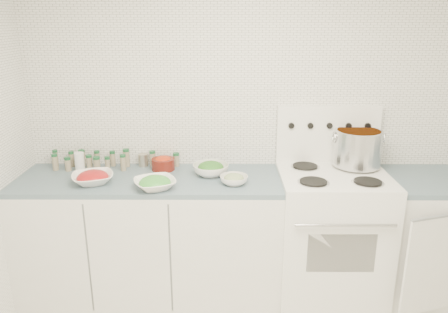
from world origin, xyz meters
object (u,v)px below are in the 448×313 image
Objects in this scene: bowl_tomato at (93,178)px; stove at (330,230)px; stock_pot at (357,146)px; bowl_snowpea at (155,183)px.

stove is at bearing 3.46° from bowl_tomato.
stock_pot reaches higher than bowl_snowpea.
bowl_tomato reaches higher than bowl_snowpea.
bowl_snowpea is at bearing -170.77° from stove.
bowl_snowpea is (-1.42, -0.36, -0.15)m from stock_pot.
bowl_tomato is 0.99× the size of bowl_snowpea.
stove reaches higher than bowl_snowpea.
stove is 1.32m from bowl_snowpea.
stock_pot is 1.47m from bowl_snowpea.
bowl_snowpea is (0.44, -0.10, -0.00)m from bowl_tomato.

